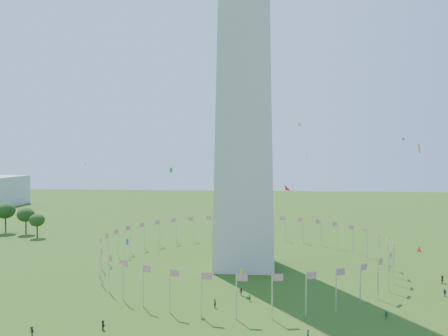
% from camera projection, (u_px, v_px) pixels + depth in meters
% --- Properties ---
extents(flag_ring, '(80.24, 80.24, 9.00)m').
position_uv_depth(flag_ring, '(244.00, 251.00, 124.72)').
color(flag_ring, silver).
rests_on(flag_ring, ground).
extents(crowd, '(87.60, 77.97, 2.00)m').
position_uv_depth(crowd, '(309.00, 333.00, 76.40)').
color(crowd, black).
rests_on(crowd, ground).
extents(kites_aloft, '(118.23, 78.31, 36.93)m').
position_uv_depth(kites_aloft, '(300.00, 215.00, 97.60)').
color(kites_aloft, red).
rests_on(kites_aloft, ground).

